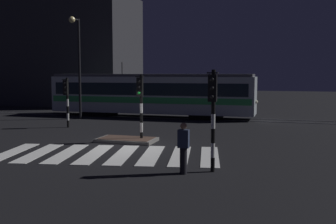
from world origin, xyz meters
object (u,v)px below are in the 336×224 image
at_px(street_lamp_trackside_left, 77,55).
at_px(tram, 151,94).
at_px(traffic_light_corner_near_right, 213,105).
at_px(traffic_light_median_centre, 141,98).
at_px(traffic_light_corner_far_left, 67,95).
at_px(pedestrian_waiting_at_kerb, 183,148).

relative_size(street_lamp_trackside_left, tram, 0.46).
relative_size(traffic_light_corner_near_right, traffic_light_median_centre, 1.05).
bearing_deg(traffic_light_corner_far_left, pedestrian_waiting_at_kerb, -42.75).
height_order(traffic_light_corner_near_right, tram, tram).
height_order(traffic_light_median_centre, street_lamp_trackside_left, street_lamp_trackside_left).
distance_m(traffic_light_corner_far_left, tram, 7.71).
height_order(traffic_light_corner_far_left, pedestrian_waiting_at_kerb, traffic_light_corner_far_left).
distance_m(traffic_light_median_centre, street_lamp_trackside_left, 11.02).
xyz_separation_m(traffic_light_corner_near_right, street_lamp_trackside_left, (-11.95, 12.49, 2.29)).
distance_m(traffic_light_corner_near_right, tram, 17.21).
xyz_separation_m(traffic_light_corner_far_left, traffic_light_median_centre, (6.08, -3.49, 0.15)).
bearing_deg(tram, street_lamp_trackside_left, -146.20).
bearing_deg(street_lamp_trackside_left, traffic_light_median_centre, -45.09).
bearing_deg(tram, traffic_light_median_centre, -73.59).
bearing_deg(traffic_light_median_centre, traffic_light_corner_far_left, 150.14).
relative_size(traffic_light_corner_near_right, pedestrian_waiting_at_kerb, 2.01).
xyz_separation_m(street_lamp_trackside_left, pedestrian_waiting_at_kerb, (11.08, -12.97, -3.69)).
distance_m(traffic_light_corner_far_left, traffic_light_median_centre, 7.02).
height_order(traffic_light_corner_far_left, traffic_light_corner_near_right, traffic_light_corner_near_right).
distance_m(traffic_light_median_centre, pedestrian_waiting_at_kerb, 6.52).
height_order(traffic_light_corner_far_left, tram, tram).
bearing_deg(traffic_light_corner_near_right, traffic_light_corner_far_left, 141.29).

